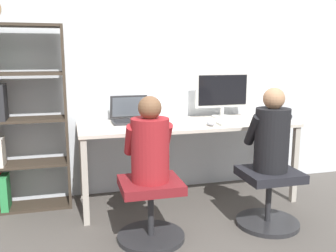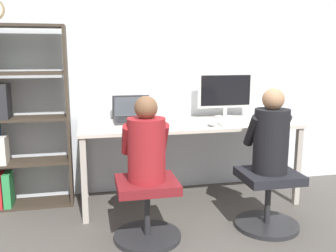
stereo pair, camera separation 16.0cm
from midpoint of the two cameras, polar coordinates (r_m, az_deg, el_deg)
The scene contains 11 objects.
ground_plane at distance 3.45m, azimuth 5.96°, elevation -13.26°, with size 14.00×14.00×0.00m, color #4C4742.
wall_back at distance 3.88m, azimuth 2.83°, elevation 9.32°, with size 10.00×0.05×2.60m.
desk at distance 3.55m, azimuth 4.45°, elevation -0.66°, with size 2.04×0.70×0.77m.
desktop_monitor at distance 3.84m, azimuth 9.93°, elevation 4.84°, with size 0.58×0.21×0.45m.
laptop at distance 3.59m, azimuth -4.24°, elevation 1.47°, with size 0.36×0.33×0.25m.
keyboard at distance 3.50m, azimuth 12.37°, elevation 0.37°, with size 0.42×0.14×0.03m.
computer_mouse_by_keyboard at distance 3.39m, azimuth 7.92°, elevation 0.30°, with size 0.06×0.11×0.04m.
office_chair_left at distance 3.23m, azimuth 16.39°, elevation -10.35°, with size 0.52×0.52×0.47m.
office_chair_right at distance 2.92m, azimuth -1.60°, elevation -12.24°, with size 0.52×0.52×0.47m.
person_at_monitor at distance 3.09m, azimuth 16.85°, elevation -1.43°, with size 0.34×0.32×0.67m.
person_at_laptop at distance 2.77m, azimuth -1.67°, elevation -2.81°, with size 0.35×0.31×0.64m.
Camera 2 is at (-0.92, -3.00, 1.41)m, focal length 40.00 mm.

